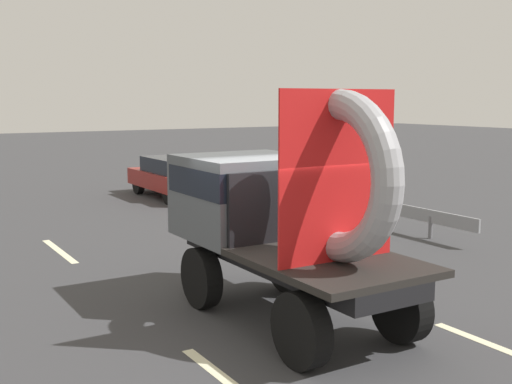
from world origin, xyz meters
TOP-DOWN VIEW (x-y plane):
  - ground_plane at (0.00, 0.00)m, footprint 120.00×120.00m
  - flatbed_truck at (0.08, 0.39)m, footprint 2.02×4.55m
  - distant_sedan at (3.75, 12.39)m, footprint 1.83×4.27m
  - guardrail at (6.32, 7.36)m, footprint 0.10×11.63m
  - lane_dash_left_far at (-1.75, 6.39)m, footprint 0.16×2.57m
  - lane_dash_right_near at (1.91, -2.54)m, footprint 0.16×2.39m
  - lane_dash_right_far at (1.91, 5.72)m, footprint 0.16×2.23m

SIDE VIEW (x-z plane):
  - ground_plane at x=0.00m, z-range 0.00..0.00m
  - lane_dash_left_far at x=-1.75m, z-range 0.00..0.01m
  - lane_dash_right_near at x=1.91m, z-range 0.00..0.01m
  - lane_dash_right_far at x=1.91m, z-range 0.00..0.01m
  - guardrail at x=6.32m, z-range 0.17..0.88m
  - distant_sedan at x=3.75m, z-range 0.05..1.44m
  - flatbed_truck at x=0.08m, z-range -0.07..3.43m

